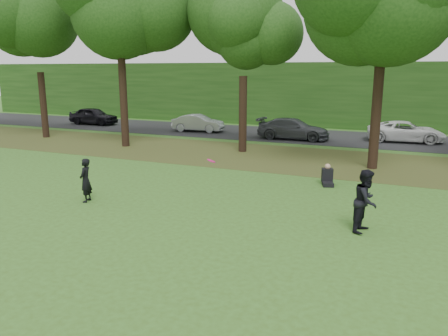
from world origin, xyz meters
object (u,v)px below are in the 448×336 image
at_px(player_left, 86,180).
at_px(seated_person, 327,177).
at_px(player_right, 366,201).
at_px(frisbee, 211,161).

distance_m(player_left, seated_person, 9.12).
relative_size(player_left, player_right, 0.85).
xyz_separation_m(player_left, seated_person, (7.22, 5.55, -0.45)).
xyz_separation_m(player_left, player_right, (9.09, 0.82, 0.13)).
height_order(frisbee, seated_person, frisbee).
bearing_deg(seated_person, player_right, -86.65).
xyz_separation_m(player_left, frisbee, (4.47, 0.59, 0.94)).
distance_m(player_left, player_right, 9.13).
xyz_separation_m(player_right, frisbee, (-4.63, -0.23, 0.80)).
xyz_separation_m(player_right, seated_person, (-1.87, 4.73, -0.58)).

